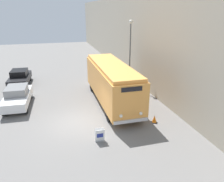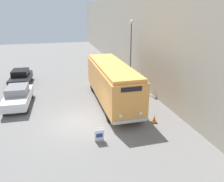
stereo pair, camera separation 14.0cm
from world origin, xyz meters
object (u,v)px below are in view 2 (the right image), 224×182
at_px(vintage_bus, 112,81).
at_px(traffic_cone, 154,119).
at_px(parked_car_mid, 21,77).
at_px(streetlamp, 131,44).
at_px(parked_car_near, 18,96).
at_px(sign_board, 99,135).

xyz_separation_m(vintage_bus, traffic_cone, (1.87, -4.13, -1.57)).
relative_size(vintage_bus, parked_car_mid, 2.17).
height_order(parked_car_mid, traffic_cone, parked_car_mid).
height_order(streetlamp, parked_car_near, streetlamp).
bearing_deg(parked_car_mid, traffic_cone, -45.44).
height_order(sign_board, parked_car_mid, parked_car_mid).
relative_size(vintage_bus, streetlamp, 1.45).
height_order(parked_car_near, parked_car_mid, parked_car_near).
bearing_deg(sign_board, parked_car_mid, 114.49).
height_order(vintage_bus, traffic_cone, vintage_bus).
distance_m(vintage_bus, traffic_cone, 4.80).
relative_size(streetlamp, traffic_cone, 12.25).
relative_size(sign_board, traffic_cone, 1.55).
bearing_deg(traffic_cone, sign_board, -163.35).
height_order(streetlamp, parked_car_mid, streetlamp).
xyz_separation_m(parked_car_mid, traffic_cone, (9.66, -11.06, -0.51)).
bearing_deg(streetlamp, parked_car_near, -166.21).
bearing_deg(vintage_bus, parked_car_mid, 138.33).
distance_m(parked_car_near, traffic_cone, 10.71).
bearing_deg(parked_car_near, vintage_bus, -7.08).
bearing_deg(sign_board, parked_car_near, 127.95).
xyz_separation_m(vintage_bus, streetlamp, (2.90, 3.79, 2.31)).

